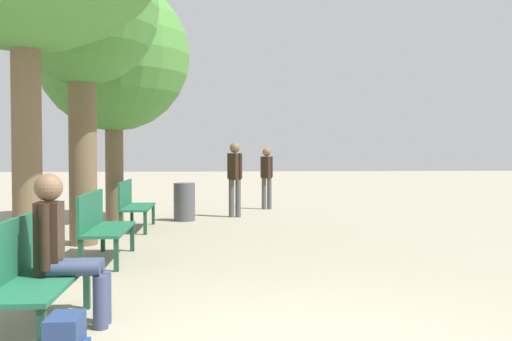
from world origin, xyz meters
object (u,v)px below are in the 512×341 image
Objects in this scene: tree_row_2 at (113,56)px; bench_row_0 at (27,270)px; pedestrian_mid at (235,175)px; trash_bin at (184,202)px; person_seated at (63,246)px; pedestrian_near at (267,174)px; bench_row_2 at (132,202)px; bench_row_1 at (101,222)px; tree_row_1 at (81,13)px.

bench_row_0 is at bearing -85.90° from tree_row_2.
trash_bin is (-1.14, -0.62, -0.58)m from pedestrian_mid.
tree_row_2 is 8.11m from person_seated.
pedestrian_near is (3.57, 2.44, -2.65)m from tree_row_2.
bench_row_2 is 0.97× the size of pedestrian_near.
bench_row_1 is 7.58m from pedestrian_near.
bench_row_2 is at bearing -128.97° from pedestrian_near.
bench_row_0 and bench_row_1 have the same top height.
tree_row_2 is at bearing -165.55° from pedestrian_mid.
bench_row_1 reaches higher than trash_bin.
pedestrian_mid is (2.09, 5.18, 0.45)m from bench_row_1.
bench_row_1 is at bearing -111.99° from pedestrian_mid.
bench_row_2 is 4.81m from pedestrian_near.
person_seated reaches higher than bench_row_1.
bench_row_0 is at bearing -96.98° from trash_bin.
tree_row_1 is 0.97× the size of tree_row_2.
pedestrian_mid reaches higher than pedestrian_near.
tree_row_1 reaches higher than bench_row_2.
person_seated is (0.26, -6.25, 0.17)m from bench_row_2.
bench_row_1 is 3.59m from tree_row_1.
pedestrian_mid reaches higher than bench_row_0.
tree_row_2 is 5.07m from pedestrian_near.
tree_row_1 reaches higher than person_seated.
pedestrian_near is at bearing 62.38° from pedestrian_mid.
bench_row_2 is 3.35m from tree_row_2.
trash_bin is at bearing 54.69° from bench_row_2.
bench_row_1 is 1.18× the size of person_seated.
tree_row_2 is (-0.55, 4.50, 3.05)m from bench_row_1.
person_seated is (0.81, -4.48, -3.07)m from tree_row_1.
pedestrian_near is at bearing 34.41° from tree_row_2.
tree_row_1 is (-0.55, -1.77, 3.24)m from bench_row_2.
tree_row_2 is (0.00, 3.06, -0.19)m from tree_row_1.
person_seated is (0.26, 0.18, 0.17)m from bench_row_0.
tree_row_1 is at bearing 110.97° from bench_row_1.
person_seated is at bearing -95.24° from trash_bin.
bench_row_1 is at bearing -90.00° from bench_row_2.
person_seated is at bearing -87.66° from bench_row_2.
bench_row_0 is 8.67m from pedestrian_mid.
bench_row_1 is 4.66m from trash_bin.
trash_bin is at bearing -130.87° from pedestrian_near.
pedestrian_near is (3.01, 10.16, 0.39)m from bench_row_0.
person_seated is 7.63m from trash_bin.
bench_row_0 is 0.30× the size of tree_row_2.
person_seated is at bearing -83.88° from tree_row_2.
person_seated is (0.81, -7.54, -2.88)m from tree_row_2.
pedestrian_mid reaches higher than trash_bin.
pedestrian_mid is (2.64, 3.74, -2.78)m from tree_row_1.
tree_row_2 is at bearing 94.10° from bench_row_0.
tree_row_2 is at bearing -145.59° from pedestrian_near.
bench_row_1 is (0.00, 3.22, 0.00)m from bench_row_0.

